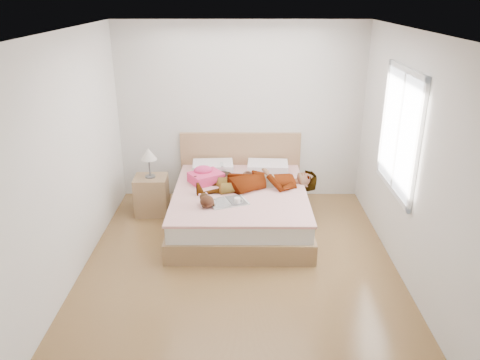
{
  "coord_description": "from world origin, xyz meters",
  "views": [
    {
      "loc": [
        0.03,
        -4.71,
        2.96
      ],
      "look_at": [
        0.0,
        0.85,
        0.7
      ],
      "focal_mm": 35.0,
      "sensor_mm": 36.0,
      "label": 1
    }
  ],
  "objects_px": {
    "phone": "(222,164)",
    "magazine": "(228,202)",
    "woman": "(258,178)",
    "towel": "(205,176)",
    "coffee_mug": "(238,201)",
    "plush_toy": "(206,201)",
    "nightstand": "(152,192)",
    "bed": "(240,204)"
  },
  "relations": [
    {
      "from": "coffee_mug",
      "to": "magazine",
      "type": "bearing_deg",
      "value": 157.8
    },
    {
      "from": "woman",
      "to": "nightstand",
      "type": "xyz_separation_m",
      "value": [
        -1.49,
        0.21,
        -0.31
      ]
    },
    {
      "from": "phone",
      "to": "bed",
      "type": "height_order",
      "value": "bed"
    },
    {
      "from": "phone",
      "to": "coffee_mug",
      "type": "relative_size",
      "value": 0.74
    },
    {
      "from": "woman",
      "to": "coffee_mug",
      "type": "bearing_deg",
      "value": -35.54
    },
    {
      "from": "nightstand",
      "to": "towel",
      "type": "bearing_deg",
      "value": -4.94
    },
    {
      "from": "coffee_mug",
      "to": "phone",
      "type": "bearing_deg",
      "value": 103.29
    },
    {
      "from": "towel",
      "to": "plush_toy",
      "type": "height_order",
      "value": "towel"
    },
    {
      "from": "coffee_mug",
      "to": "nightstand",
      "type": "height_order",
      "value": "nightstand"
    },
    {
      "from": "coffee_mug",
      "to": "woman",
      "type": "bearing_deg",
      "value": 65.71
    },
    {
      "from": "towel",
      "to": "coffee_mug",
      "type": "xyz_separation_m",
      "value": [
        0.45,
        -0.73,
        -0.04
      ]
    },
    {
      "from": "nightstand",
      "to": "magazine",
      "type": "bearing_deg",
      "value": -34.21
    },
    {
      "from": "coffee_mug",
      "to": "plush_toy",
      "type": "height_order",
      "value": "plush_toy"
    },
    {
      "from": "woman",
      "to": "plush_toy",
      "type": "distance_m",
      "value": 0.91
    },
    {
      "from": "woman",
      "to": "coffee_mug",
      "type": "distance_m",
      "value": 0.65
    },
    {
      "from": "plush_toy",
      "to": "nightstand",
      "type": "bearing_deg",
      "value": 134.57
    },
    {
      "from": "bed",
      "to": "plush_toy",
      "type": "xyz_separation_m",
      "value": [
        -0.41,
        -0.57,
        0.31
      ]
    },
    {
      "from": "magazine",
      "to": "nightstand",
      "type": "xyz_separation_m",
      "value": [
        -1.11,
        0.75,
        -0.2
      ]
    },
    {
      "from": "phone",
      "to": "magazine",
      "type": "relative_size",
      "value": 0.16
    },
    {
      "from": "towel",
      "to": "phone",
      "type": "bearing_deg",
      "value": 49.73
    },
    {
      "from": "woman",
      "to": "nightstand",
      "type": "bearing_deg",
      "value": -109.3
    },
    {
      "from": "coffee_mug",
      "to": "plush_toy",
      "type": "distance_m",
      "value": 0.38
    },
    {
      "from": "bed",
      "to": "plush_toy",
      "type": "height_order",
      "value": "bed"
    },
    {
      "from": "phone",
      "to": "plush_toy",
      "type": "bearing_deg",
      "value": -109.08
    },
    {
      "from": "towel",
      "to": "coffee_mug",
      "type": "distance_m",
      "value": 0.86
    },
    {
      "from": "phone",
      "to": "nightstand",
      "type": "xyz_separation_m",
      "value": [
        -0.99,
        -0.19,
        -0.35
      ]
    },
    {
      "from": "woman",
      "to": "towel",
      "type": "relative_size",
      "value": 3.18
    },
    {
      "from": "towel",
      "to": "bed",
      "type": "bearing_deg",
      "value": -24.31
    },
    {
      "from": "bed",
      "to": "magazine",
      "type": "xyz_separation_m",
      "value": [
        -0.14,
        -0.47,
        0.24
      ]
    },
    {
      "from": "phone",
      "to": "nightstand",
      "type": "height_order",
      "value": "nightstand"
    },
    {
      "from": "coffee_mug",
      "to": "plush_toy",
      "type": "relative_size",
      "value": 0.39
    },
    {
      "from": "coffee_mug",
      "to": "nightstand",
      "type": "xyz_separation_m",
      "value": [
        -1.22,
        0.8,
        -0.23
      ]
    },
    {
      "from": "plush_toy",
      "to": "nightstand",
      "type": "height_order",
      "value": "nightstand"
    },
    {
      "from": "bed",
      "to": "towel",
      "type": "relative_size",
      "value": 3.88
    },
    {
      "from": "magazine",
      "to": "phone",
      "type": "bearing_deg",
      "value": 97.26
    },
    {
      "from": "woman",
      "to": "coffee_mug",
      "type": "height_order",
      "value": "woman"
    },
    {
      "from": "woman",
      "to": "towel",
      "type": "bearing_deg",
      "value": -112.59
    },
    {
      "from": "bed",
      "to": "towel",
      "type": "height_order",
      "value": "bed"
    },
    {
      "from": "plush_toy",
      "to": "towel",
      "type": "bearing_deg",
      "value": 95.27
    },
    {
      "from": "nightstand",
      "to": "woman",
      "type": "bearing_deg",
      "value": -8.05
    },
    {
      "from": "towel",
      "to": "nightstand",
      "type": "distance_m",
      "value": 0.82
    },
    {
      "from": "woman",
      "to": "plush_toy",
      "type": "height_order",
      "value": "woman"
    }
  ]
}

